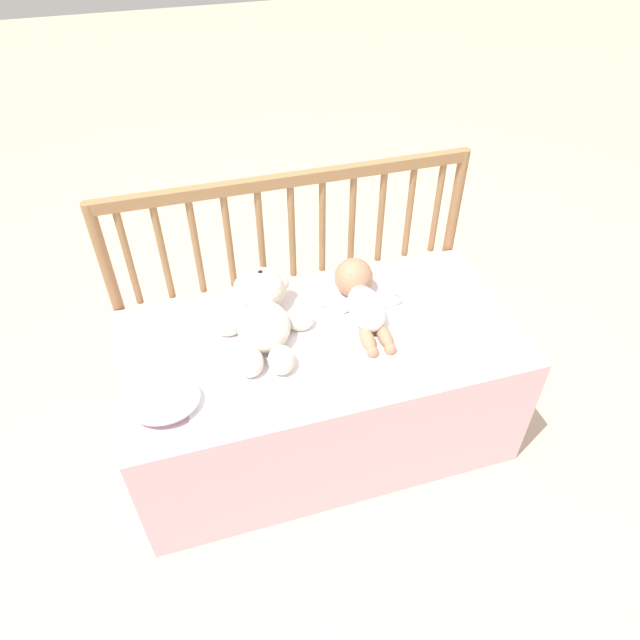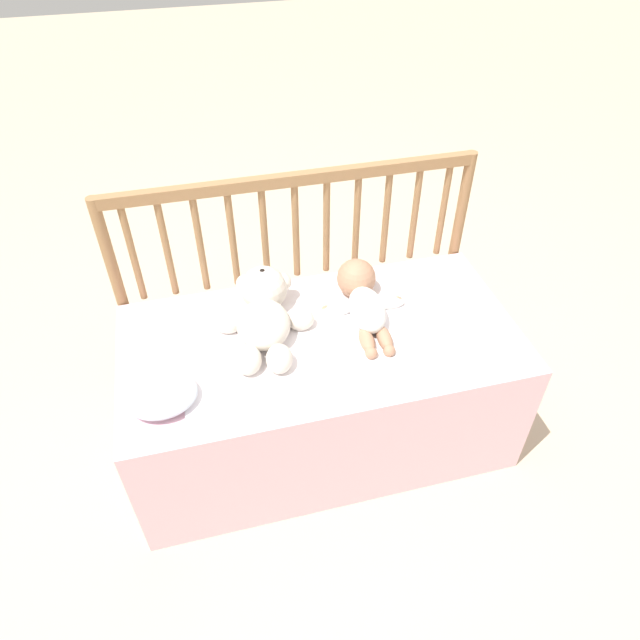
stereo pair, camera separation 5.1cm
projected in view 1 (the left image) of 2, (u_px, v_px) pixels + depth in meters
ground_plane at (321, 431)px, 1.99m from camera, size 12.00×12.00×0.00m
crib_mattress at (321, 388)px, 1.84m from camera, size 1.18×0.60×0.45m
crib_rail at (292, 243)px, 1.84m from camera, size 1.18×0.04×0.82m
blanket at (313, 331)px, 1.71m from camera, size 0.79×0.50×0.01m
teddy_bear at (263, 314)px, 1.68m from camera, size 0.31×0.40×0.15m
baby at (361, 298)px, 1.75m from camera, size 0.27×0.37×0.12m
small_pillow at (164, 400)px, 1.47m from camera, size 0.19×0.16×0.06m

